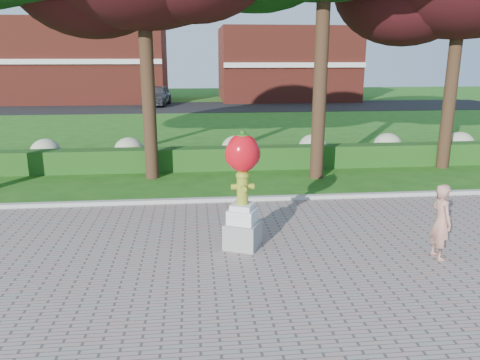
{
  "coord_description": "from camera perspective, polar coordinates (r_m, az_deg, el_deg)",
  "views": [
    {
      "loc": [
        -0.57,
        -9.45,
        3.99
      ],
      "look_at": [
        0.47,
        1.0,
        1.18
      ],
      "focal_mm": 35.0,
      "sensor_mm": 36.0,
      "label": 1
    }
  ],
  "objects": [
    {
      "name": "hydrant_sculpture",
      "position": [
        9.64,
        0.31,
        -0.86
      ],
      "size": [
        0.89,
        0.89,
        2.5
      ],
      "rotation": [
        0.0,
        0.0,
        -0.41
      ],
      "color": "gray",
      "rests_on": "walkway"
    },
    {
      "name": "lawn_hedge",
      "position": [
        16.84,
        -3.61,
        2.63
      ],
      "size": [
        24.0,
        0.7,
        0.8
      ],
      "primitive_type": "cube",
      "color": "#1E4814",
      "rests_on": "ground"
    },
    {
      "name": "parked_car",
      "position": [
        39.36,
        -10.14,
        10.15
      ],
      "size": [
        2.4,
        4.97,
        1.64
      ],
      "primitive_type": "imported",
      "rotation": [
        0.0,
        0.0,
        -0.1
      ],
      "color": "#3E4146",
      "rests_on": "street"
    },
    {
      "name": "ground",
      "position": [
        10.27,
        -2.06,
        -7.91
      ],
      "size": [
        100.0,
        100.0,
        0.0
      ],
      "primitive_type": "plane",
      "color": "#215415",
      "rests_on": "ground"
    },
    {
      "name": "walkway",
      "position": [
        6.77,
        0.27,
        -20.98
      ],
      "size": [
        40.0,
        14.0,
        0.04
      ],
      "primitive_type": "cube",
      "color": "gray",
      "rests_on": "ground"
    },
    {
      "name": "street",
      "position": [
        37.66,
        -4.84,
        8.86
      ],
      "size": [
        50.0,
        8.0,
        0.02
      ],
      "primitive_type": "cube",
      "color": "black",
      "rests_on": "ground"
    },
    {
      "name": "curb",
      "position": [
        13.06,
        -2.91,
        -2.5
      ],
      "size": [
        40.0,
        0.18,
        0.15
      ],
      "primitive_type": "cube",
      "color": "#ADADA5",
      "rests_on": "ground"
    },
    {
      "name": "hydrangea_row",
      "position": [
        17.82,
        -1.9,
        3.83
      ],
      "size": [
        20.1,
        1.1,
        0.99
      ],
      "color": "#A1AA82",
      "rests_on": "ground"
    },
    {
      "name": "building_left",
      "position": [
        44.46,
        -18.46,
        13.6
      ],
      "size": [
        14.0,
        8.0,
        7.0
      ],
      "primitive_type": "cube",
      "color": "maroon",
      "rests_on": "ground"
    },
    {
      "name": "woman",
      "position": [
        10.1,
        23.3,
        -4.68
      ],
      "size": [
        0.4,
        0.58,
        1.54
      ],
      "primitive_type": "imported",
      "rotation": [
        0.0,
        0.0,
        1.63
      ],
      "color": "#B17765",
      "rests_on": "walkway"
    },
    {
      "name": "building_right",
      "position": [
        44.29,
        5.64,
        13.88
      ],
      "size": [
        12.0,
        8.0,
        6.4
      ],
      "primitive_type": "cube",
      "color": "maroon",
      "rests_on": "ground"
    }
  ]
}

